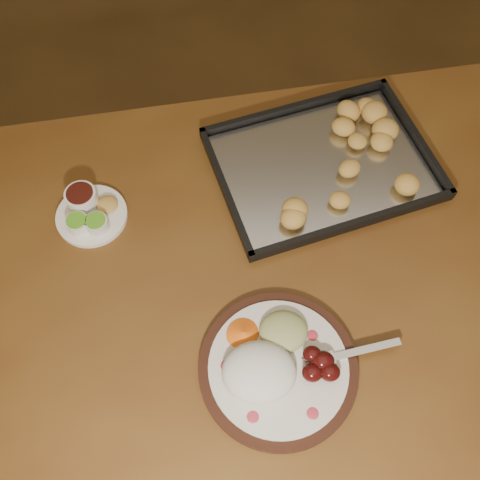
{
  "coord_description": "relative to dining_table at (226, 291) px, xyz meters",
  "views": [
    {
      "loc": [
        -0.19,
        -0.46,
        1.71
      ],
      "look_at": [
        -0.18,
        0.04,
        0.77
      ],
      "focal_mm": 40.0,
      "sensor_mm": 36.0,
      "label": 1
    }
  ],
  "objects": [
    {
      "name": "ground",
      "position": [
        0.21,
        0.02,
        -0.65
      ],
      "size": [
        4.0,
        4.0,
        0.0
      ],
      "primitive_type": "plane",
      "color": "brown",
      "rests_on": "ground"
    },
    {
      "name": "dining_table",
      "position": [
        0.0,
        0.0,
        0.0
      ],
      "size": [
        1.62,
        1.12,
        0.75
      ],
      "rotation": [
        0.0,
        0.0,
        0.16
      ],
      "color": "brown",
      "rests_on": "ground"
    },
    {
      "name": "baking_tray",
      "position": [
        0.21,
        0.25,
        0.11
      ],
      "size": [
        0.54,
        0.46,
        0.05
      ],
      "rotation": [
        0.0,
        0.0,
        0.32
      ],
      "color": "black",
      "rests_on": "dining_table"
    },
    {
      "name": "condiment_saucer",
      "position": [
        -0.28,
        0.13,
        0.12
      ],
      "size": [
        0.15,
        0.15,
        0.05
      ],
      "rotation": [
        0.0,
        0.0,
        0.29
      ],
      "color": "white",
      "rests_on": "dining_table"
    },
    {
      "name": "dinner_plate",
      "position": [
        0.09,
        -0.19,
        0.12
      ],
      "size": [
        0.37,
        0.29,
        0.07
      ],
      "rotation": [
        0.0,
        0.0,
        0.2
      ],
      "color": "black",
      "rests_on": "dining_table"
    }
  ]
}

